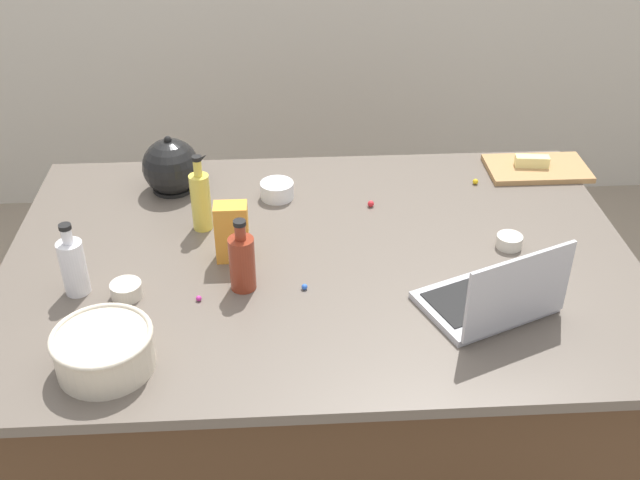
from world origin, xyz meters
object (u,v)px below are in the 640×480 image
butter_stick_left (532,161)px  ramekin_small (126,290)px  bottle_soy (242,261)px  kettle (171,167)px  bottle_vinegar (73,266)px  cutting_board (537,168)px  ramekin_wide (509,241)px  candy_bag (232,233)px  ramekin_medium (277,190)px  laptop (495,298)px  bottle_oil (201,200)px  mixing_bowl_large (104,350)px

butter_stick_left → ramekin_small: (-1.24, -0.62, -0.02)m
bottle_soy → kettle: 0.59m
bottle_vinegar → cutting_board: bearing=22.9°
butter_stick_left → ramekin_wide: size_ratio=1.51×
candy_bag → ramekin_medium: bearing=69.5°
laptop → bottle_oil: size_ratio=1.59×
bottle_soy → kettle: bearing=113.8°
bottle_oil → ramekin_medium: size_ratio=2.24×
kettle → cutting_board: (1.20, 0.06, -0.07)m
mixing_bowl_large → butter_stick_left: (1.24, 0.88, -0.02)m
butter_stick_left → candy_bag: candy_bag is taller
laptop → ramekin_wide: laptop is taller
mixing_bowl_large → candy_bag: candy_bag is taller
mixing_bowl_large → bottle_oil: 0.62m
laptop → kettle: laptop is taller
cutting_board → candy_bag: 1.10m
candy_bag → bottle_vinegar: bearing=-162.2°
bottle_vinegar → kettle: bearing=70.1°
ramekin_medium → candy_bag: 0.36m
bottle_vinegar → ramekin_medium: 0.70m
bottle_vinegar → candy_bag: bearing=17.8°
ramekin_wide → candy_bag: bearing=-179.0°
bottle_oil → bottle_vinegar: bearing=-135.8°
laptop → kettle: (-0.86, 0.68, 0.03)m
kettle → butter_stick_left: (1.18, 0.06, -0.04)m
mixing_bowl_large → ramekin_wide: mixing_bowl_large is taller
bottle_soy → ramekin_small: 0.31m
cutting_board → bottle_soy: bearing=-148.3°
laptop → bottle_soy: bearing=167.0°
laptop → mixing_bowl_large: size_ratio=1.62×
ramekin_medium → laptop: bearing=-49.0°
cutting_board → candy_bag: candy_bag is taller
ramekin_wide → butter_stick_left: bearing=66.4°
laptop → bottle_soy: laptop is taller
ramekin_small → laptop: bearing=-7.5°
bottle_oil → butter_stick_left: size_ratio=2.13×
mixing_bowl_large → ramekin_medium: 0.85m
mixing_bowl_large → ramekin_medium: bearing=62.3°
ramekin_small → bottle_vinegar: bearing=167.2°
candy_bag → kettle: bearing=117.0°
mixing_bowl_large → candy_bag: (0.27, 0.42, 0.03)m
bottle_oil → candy_bag: 0.19m
ramekin_medium → candy_bag: candy_bag is taller
kettle → ramekin_small: kettle is taller
butter_stick_left → bottle_soy: bearing=-147.7°
butter_stick_left → ramekin_small: size_ratio=1.37×
mixing_bowl_large → ramekin_small: 0.27m
ramekin_wide → bottle_oil: bearing=170.0°
ramekin_wide → bottle_vinegar: bearing=-173.2°
laptop → butter_stick_left: size_ratio=3.38×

